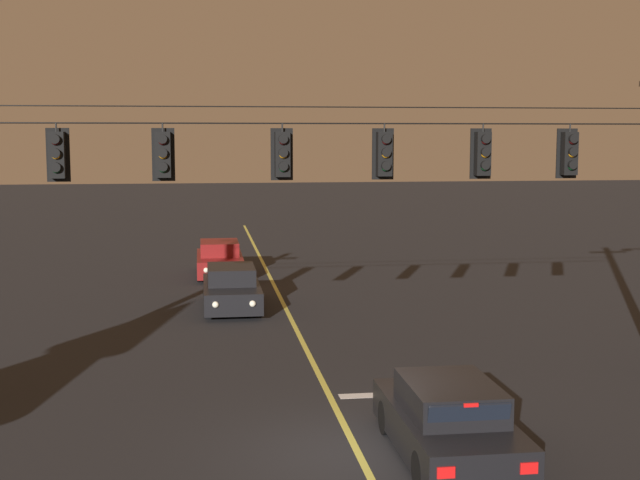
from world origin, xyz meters
name	(u,v)px	position (x,y,z in m)	size (l,w,h in m)	color
ground_plane	(359,454)	(0.00, 0.00, 0.00)	(180.00, 180.00, 0.00)	black
lane_centre_stripe	(297,330)	(0.00, 10.03, 0.00)	(0.14, 60.00, 0.01)	#D1C64C
stop_bar_paint	(416,393)	(1.90, 3.43, 0.00)	(3.40, 0.36, 0.01)	silver
signal_span_assembly	(326,220)	(0.00, 4.03, 3.79)	(17.87, 0.32, 7.28)	#38281C
traffic_light_leftmost	(57,155)	(-5.64, 4.01, 5.22)	(0.48, 0.41, 1.22)	black
traffic_light_left_inner	(163,155)	(-3.47, 4.01, 5.22)	(0.48, 0.41, 1.22)	black
traffic_light_centre	(282,154)	(-0.95, 4.01, 5.22)	(0.48, 0.41, 1.22)	black
traffic_light_right_inner	(384,154)	(1.27, 4.01, 5.22)	(0.48, 0.41, 1.22)	black
traffic_light_rightmost	(483,154)	(3.50, 4.01, 5.22)	(0.48, 0.41, 1.22)	black
traffic_light_far_right	(570,153)	(5.51, 4.01, 5.22)	(0.48, 0.41, 1.22)	black
car_waiting_near_lane	(448,422)	(1.51, -0.40, 0.65)	(1.80, 4.33, 1.39)	black
car_oncoming_lead	(231,289)	(-1.75, 13.50, 0.65)	(1.80, 4.42, 1.39)	black
car_oncoming_trailing	(220,260)	(-1.98, 20.35, 0.65)	(1.80, 4.42, 1.39)	maroon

